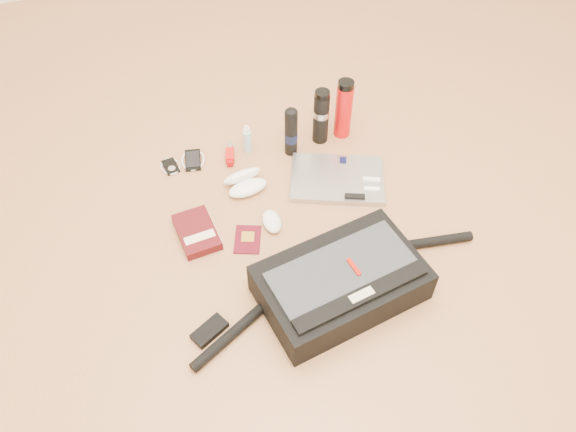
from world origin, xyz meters
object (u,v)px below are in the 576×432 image
at_px(book, 197,232).
at_px(laptop, 338,179).
at_px(messenger_bag, 340,283).
at_px(thermos_black, 321,116).
at_px(thermos_red, 344,109).

bearing_deg(book, laptop, 3.41).
xyz_separation_m(messenger_bag, thermos_black, (0.22, 0.71, 0.06)).
height_order(messenger_bag, laptop, messenger_bag).
bearing_deg(book, thermos_black, 24.19).
distance_m(messenger_bag, thermos_red, 0.78).
bearing_deg(thermos_red, messenger_bag, -114.14).
bearing_deg(thermos_red, laptop, -116.66).
distance_m(laptop, thermos_black, 0.27).
distance_m(messenger_bag, book, 0.54).
distance_m(book, thermos_black, 0.68).
bearing_deg(messenger_bag, book, 125.23).
height_order(book, thermos_red, thermos_red).
relative_size(messenger_bag, thermos_red, 4.04).
relative_size(laptop, thermos_red, 1.63).
xyz_separation_m(messenger_bag, book, (-0.37, 0.39, -0.05)).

